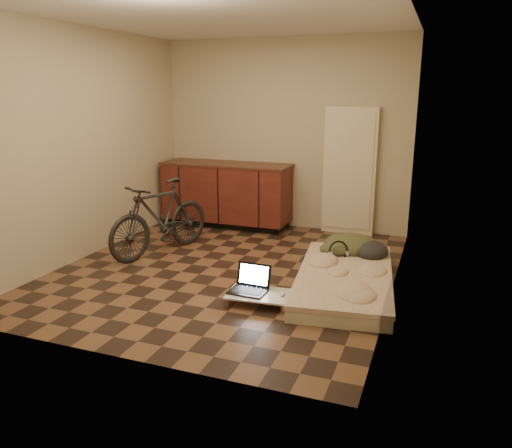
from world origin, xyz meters
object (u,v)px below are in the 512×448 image
at_px(futon, 345,279).
at_px(lap_desk, 259,294).
at_px(laptop, 250,285).
at_px(bicycle, 160,214).

height_order(futon, lap_desk, futon).
bearing_deg(laptop, bicycle, 150.43).
xyz_separation_m(bicycle, lap_desk, (1.61, -0.97, -0.40)).
distance_m(lap_desk, laptop, 0.13).
bearing_deg(lap_desk, futon, 39.64).
bearing_deg(bicycle, futon, 10.64).
xyz_separation_m(bicycle, futon, (2.27, -0.30, -0.41)).
height_order(bicycle, laptop, bicycle).
xyz_separation_m(futon, lap_desk, (-0.66, -0.66, 0.00)).
bearing_deg(lap_desk, bicycle, 143.62).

